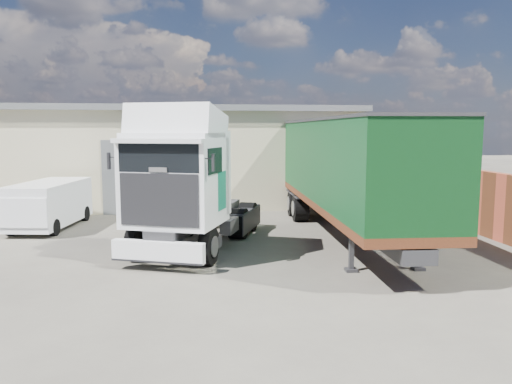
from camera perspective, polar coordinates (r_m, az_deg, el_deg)
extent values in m
plane|color=#2C2823|center=(15.11, -8.00, -8.61)|extent=(120.00, 120.00, 0.00)
cube|color=#B6AC8C|center=(31.20, -19.06, 3.83)|extent=(30.00, 12.00, 5.00)
cube|color=#515456|center=(31.18, -19.26, 8.69)|extent=(30.60, 12.60, 0.30)
cube|color=#515456|center=(24.73, -12.61, 1.66)|extent=(4.00, 0.08, 3.60)
cube|color=#515456|center=(31.19, -19.27, 9.06)|extent=(30.60, 0.40, 0.15)
cube|color=brown|center=(23.65, 21.10, -0.23)|extent=(0.35, 26.00, 2.50)
cylinder|color=black|center=(15.63, -9.58, -5.92)|extent=(2.92, 2.04, 1.16)
cylinder|color=black|center=(19.14, -5.17, -3.45)|extent=(2.98, 2.06, 1.16)
cylinder|color=black|center=(20.57, -3.83, -2.69)|extent=(2.98, 2.06, 1.16)
cube|color=#2D2D30|center=(17.95, -6.38, -2.85)|extent=(3.48, 7.09, 0.33)
cube|color=silver|center=(14.70, -11.15, -6.70)|extent=(2.70, 1.24, 0.60)
cube|color=silver|center=(15.67, -9.18, 1.20)|extent=(3.45, 3.32, 2.68)
cube|color=black|center=(14.57, -11.02, -0.91)|extent=(2.27, 0.91, 1.53)
cube|color=black|center=(14.47, -11.10, 3.82)|extent=(2.32, 0.92, 0.82)
cube|color=silver|center=(15.79, -9.01, 7.50)|extent=(3.29, 2.94, 1.34)
cube|color=#0D614A|center=(16.66, -12.97, 0.41)|extent=(0.30, 0.77, 1.20)
cube|color=#0D614A|center=(15.65, -3.90, 0.16)|extent=(0.30, 0.77, 1.20)
cylinder|color=#2D2D30|center=(19.24, -4.98, -1.47)|extent=(1.55, 1.55, 0.13)
cube|color=#2D2D30|center=(14.73, 10.85, -6.60)|extent=(0.35, 0.35, 1.23)
cube|color=#2D2D30|center=(15.39, 18.14, -6.24)|extent=(0.35, 0.35, 1.23)
cylinder|color=black|center=(23.35, 7.49, -1.53)|extent=(2.91, 1.33, 1.19)
cube|color=#2D2D30|center=(18.93, 10.39, -2.34)|extent=(1.60, 13.45, 0.39)
cube|color=#572C13|center=(18.88, 10.41, -1.23)|extent=(3.49, 13.55, 0.27)
cube|color=black|center=(18.72, 10.52, 3.58)|extent=(3.49, 13.55, 2.91)
cube|color=#2D2D30|center=(18.69, 10.63, 8.10)|extent=(3.56, 13.62, 0.09)
cylinder|color=black|center=(21.18, -24.20, -3.70)|extent=(2.02, 0.97, 0.67)
cylinder|color=black|center=(24.09, -20.88, -2.30)|extent=(2.02, 0.97, 0.67)
cube|color=silver|center=(22.52, -22.52, -1.13)|extent=(2.64, 4.90, 1.72)
cube|color=silver|center=(20.81, -24.66, -2.01)|extent=(1.99, 1.20, 1.11)
cube|color=black|center=(20.91, -24.50, -0.42)|extent=(1.76, 0.36, 0.61)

